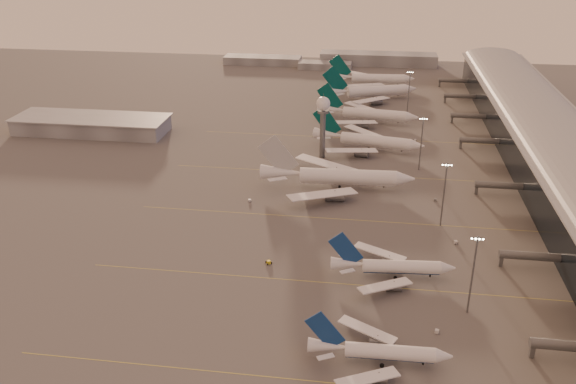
# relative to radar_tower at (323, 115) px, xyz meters

# --- Properties ---
(ground) EXTENTS (700.00, 700.00, 0.00)m
(ground) POSITION_rel_radar_tower_xyz_m (-5.00, -120.00, -20.95)
(ground) COLOR #504E4E
(ground) RESTS_ON ground
(taxiway_markings) EXTENTS (180.00, 185.25, 0.02)m
(taxiway_markings) POSITION_rel_radar_tower_xyz_m (25.00, -64.00, -20.94)
(taxiway_markings) COLOR gold
(taxiway_markings) RESTS_ON ground
(terminal) EXTENTS (57.00, 362.00, 23.04)m
(terminal) POSITION_rel_radar_tower_xyz_m (102.88, -9.91, -10.43)
(terminal) COLOR black
(terminal) RESTS_ON ground
(hangar) EXTENTS (82.00, 27.00, 8.50)m
(hangar) POSITION_rel_radar_tower_xyz_m (-125.00, 20.00, -16.63)
(hangar) COLOR slate
(hangar) RESTS_ON ground
(radar_tower) EXTENTS (6.40, 6.40, 31.10)m
(radar_tower) POSITION_rel_radar_tower_xyz_m (0.00, 0.00, 0.00)
(radar_tower) COLOR #585A5F
(radar_tower) RESTS_ON ground
(mast_a) EXTENTS (3.60, 0.56, 25.00)m
(mast_a) POSITION_rel_radar_tower_xyz_m (53.00, -120.00, -7.21)
(mast_a) COLOR #585A5F
(mast_a) RESTS_ON ground
(mast_b) EXTENTS (3.60, 0.56, 25.00)m
(mast_b) POSITION_rel_radar_tower_xyz_m (50.00, -65.00, -7.21)
(mast_b) COLOR #585A5F
(mast_b) RESTS_ON ground
(mast_c) EXTENTS (3.60, 0.56, 25.00)m
(mast_c) POSITION_rel_radar_tower_xyz_m (45.00, -10.00, -7.21)
(mast_c) COLOR #585A5F
(mast_c) RESTS_ON ground
(mast_d) EXTENTS (3.60, 0.56, 25.00)m
(mast_d) POSITION_rel_radar_tower_xyz_m (43.00, 80.00, -7.21)
(mast_d) COLOR #585A5F
(mast_d) RESTS_ON ground
(distant_horizon) EXTENTS (165.00, 37.50, 9.00)m
(distant_horizon) POSITION_rel_radar_tower_xyz_m (-2.38, 205.14, -17.06)
(distant_horizon) COLOR slate
(distant_horizon) RESTS_ON ground
(narrowbody_near) EXTENTS (37.53, 29.96, 14.66)m
(narrowbody_near) POSITION_rel_radar_tower_xyz_m (27.74, -145.92, -17.98)
(narrowbody_near) COLOR white
(narrowbody_near) RESTS_ON ground
(narrowbody_mid) EXTENTS (40.27, 32.05, 15.73)m
(narrowbody_mid) POSITION_rel_radar_tower_xyz_m (31.66, -103.86, -17.76)
(narrowbody_mid) COLOR white
(narrowbody_mid) RESTS_ON ground
(widebody_white) EXTENTS (65.65, 52.52, 23.08)m
(widebody_white) POSITION_rel_radar_tower_xyz_m (9.74, -36.33, -16.95)
(widebody_white) COLOR white
(widebody_white) RESTS_ON ground
(greentail_a) EXTENTS (55.70, 44.56, 20.45)m
(greentail_a) POSITION_rel_radar_tower_xyz_m (21.48, 13.50, -17.34)
(greentail_a) COLOR white
(greentail_a) RESTS_ON ground
(greentail_b) EXTENTS (57.48, 46.10, 20.97)m
(greentail_b) POSITION_rel_radar_tower_xyz_m (20.25, 58.22, -17.24)
(greentail_b) COLOR white
(greentail_b) RESTS_ON ground
(greentail_c) EXTENTS (59.67, 47.35, 22.64)m
(greentail_c) POSITION_rel_radar_tower_xyz_m (21.12, 106.33, -16.95)
(greentail_c) COLOR white
(greentail_c) RESTS_ON ground
(greentail_d) EXTENTS (58.55, 47.16, 21.26)m
(greentail_d) POSITION_rel_radar_tower_xyz_m (21.51, 142.01, -17.19)
(greentail_d) COLOR white
(greentail_d) RESTS_ON ground
(gsv_catering_a) EXTENTS (5.62, 3.62, 4.26)m
(gsv_catering_a) POSITION_rel_radar_tower_xyz_m (43.72, -131.30, -18.82)
(gsv_catering_a) COLOR silver
(gsv_catering_a) RESTS_ON ground
(gsv_tug_mid) EXTENTS (4.11, 4.48, 1.10)m
(gsv_tug_mid) POSITION_rel_radar_tower_xyz_m (-8.47, -101.34, -20.38)
(gsv_tug_mid) COLOR yellow
(gsv_tug_mid) RESTS_ON ground
(gsv_truck_b) EXTENTS (6.32, 4.02, 2.40)m
(gsv_truck_b) POSITION_rel_radar_tower_xyz_m (54.58, -78.45, -19.72)
(gsv_truck_b) COLOR silver
(gsv_truck_b) RESTS_ON ground
(gsv_truck_c) EXTENTS (5.58, 2.93, 2.14)m
(gsv_truck_c) POSITION_rel_radar_tower_xyz_m (-23.93, -54.43, -19.86)
(gsv_truck_c) COLOR silver
(gsv_truck_c) RESTS_ON ground
(gsv_catering_b) EXTENTS (5.08, 2.66, 4.04)m
(gsv_catering_b) POSITION_rel_radar_tower_xyz_m (49.96, -43.52, -18.93)
(gsv_catering_b) COLOR #585A5D
(gsv_catering_b) RESTS_ON ground
(gsv_tug_far) EXTENTS (3.51, 3.68, 0.91)m
(gsv_tug_far) POSITION_rel_radar_tower_xyz_m (5.16, -22.34, -20.48)
(gsv_tug_far) COLOR silver
(gsv_tug_far) RESTS_ON ground
(gsv_tug_hangar) EXTENTS (3.87, 2.77, 1.01)m
(gsv_tug_hangar) POSITION_rel_radar_tower_xyz_m (45.17, 29.46, -20.43)
(gsv_tug_hangar) COLOR silver
(gsv_tug_hangar) RESTS_ON ground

